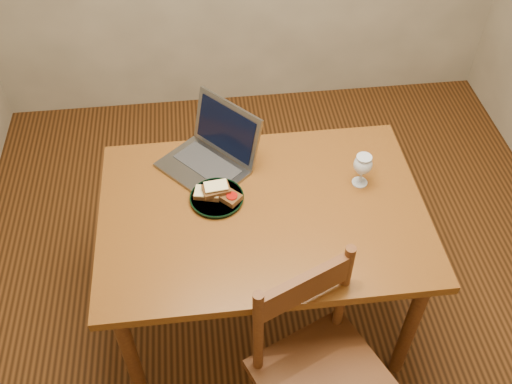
{
  "coord_description": "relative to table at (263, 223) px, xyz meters",
  "views": [
    {
      "loc": [
        -0.32,
        -1.61,
        2.44
      ],
      "look_at": [
        -0.14,
        -0.08,
        0.8
      ],
      "focal_mm": 40.0,
      "sensor_mm": 36.0,
      "label": 1
    }
  ],
  "objects": [
    {
      "name": "floor",
      "position": [
        0.11,
        0.12,
        -0.66
      ],
      "size": [
        3.2,
        3.2,
        0.02
      ],
      "primitive_type": "cube",
      "color": "black",
      "rests_on": "ground"
    },
    {
      "name": "table",
      "position": [
        0.0,
        0.0,
        0.0
      ],
      "size": [
        1.3,
        0.9,
        0.74
      ],
      "color": "#4C220C",
      "rests_on": "floor"
    },
    {
      "name": "chair",
      "position": [
        0.14,
        -0.58,
        -0.14
      ],
      "size": [
        0.57,
        0.56,
        0.47
      ],
      "rotation": [
        0.0,
        0.0,
        0.41
      ],
      "color": "#421F0D",
      "rests_on": "floor"
    },
    {
      "name": "plate",
      "position": [
        -0.18,
        0.07,
        0.09
      ],
      "size": [
        0.22,
        0.22,
        0.02
      ],
      "primitive_type": "cylinder",
      "color": "black",
      "rests_on": "table"
    },
    {
      "name": "sandwich_cheese",
      "position": [
        -0.21,
        0.08,
        0.12
      ],
      "size": [
        0.12,
        0.09,
        0.03
      ],
      "primitive_type": null,
      "rotation": [
        0.0,
        0.0,
        -0.25
      ],
      "color": "#381E0C",
      "rests_on": "plate"
    },
    {
      "name": "sandwich_tomato",
      "position": [
        -0.14,
        0.06,
        0.12
      ],
      "size": [
        0.13,
        0.13,
        0.03
      ],
      "primitive_type": null,
      "rotation": [
        0.0,
        0.0,
        -0.78
      ],
      "color": "#381E0C",
      "rests_on": "plate"
    },
    {
      "name": "sandwich_top",
      "position": [
        -0.18,
        0.08,
        0.15
      ],
      "size": [
        0.12,
        0.08,
        0.03
      ],
      "primitive_type": null,
      "rotation": [
        0.0,
        0.0,
        0.19
      ],
      "color": "#381E0C",
      "rests_on": "plate"
    },
    {
      "name": "milk_glass",
      "position": [
        0.42,
        0.1,
        0.16
      ],
      "size": [
        0.08,
        0.08,
        0.15
      ],
      "primitive_type": null,
      "color": "white",
      "rests_on": "table"
    },
    {
      "name": "laptop",
      "position": [
        -0.17,
        0.3,
        0.15
      ],
      "size": [
        0.47,
        0.47,
        0.25
      ],
      "rotation": [
        0.0,
        0.0,
        -0.85
      ],
      "color": "slate",
      "rests_on": "table"
    }
  ]
}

